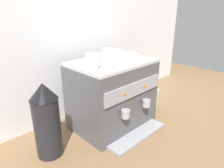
% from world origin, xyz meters
% --- Properties ---
extents(ground_plane, '(4.00, 4.00, 0.00)m').
position_xyz_m(ground_plane, '(0.00, 0.00, 0.00)').
color(ground_plane, brown).
extents(tiled_backsplash_wall, '(2.80, 0.03, 1.05)m').
position_xyz_m(tiled_backsplash_wall, '(0.00, 0.34, 0.53)').
color(tiled_backsplash_wall, silver).
rests_on(tiled_backsplash_wall, ground_plane).
extents(espresso_machine, '(0.56, 0.50, 0.48)m').
position_xyz_m(espresso_machine, '(0.00, -0.00, 0.24)').
color(espresso_machine, '#4C4C51').
rests_on(espresso_machine, ground_plane).
extents(ceramic_cup_0, '(0.11, 0.08, 0.08)m').
position_xyz_m(ceramic_cup_0, '(-0.03, 0.00, 0.52)').
color(ceramic_cup_0, silver).
rests_on(ceramic_cup_0, espresso_machine).
extents(ceramic_cup_1, '(0.06, 0.10, 0.07)m').
position_xyz_m(ceramic_cup_1, '(0.06, 0.11, 0.52)').
color(ceramic_cup_1, silver).
rests_on(ceramic_cup_1, espresso_machine).
extents(ceramic_cup_2, '(0.10, 0.06, 0.08)m').
position_xyz_m(ceramic_cup_2, '(-0.14, -0.07, 0.52)').
color(ceramic_cup_2, silver).
rests_on(ceramic_cup_2, espresso_machine).
extents(ceramic_bowl_0, '(0.10, 0.10, 0.04)m').
position_xyz_m(ceramic_bowl_0, '(0.17, 0.12, 0.50)').
color(ceramic_bowl_0, white).
rests_on(ceramic_bowl_0, espresso_machine).
extents(ceramic_bowl_1, '(0.12, 0.12, 0.04)m').
position_xyz_m(ceramic_bowl_1, '(0.14, -0.04, 0.50)').
color(ceramic_bowl_1, white).
rests_on(ceramic_bowl_1, espresso_machine).
extents(ceramic_bowl_2, '(0.12, 0.12, 0.04)m').
position_xyz_m(ceramic_bowl_2, '(-0.07, 0.10, 0.50)').
color(ceramic_bowl_2, white).
rests_on(ceramic_bowl_2, espresso_machine).
extents(ceramic_bowl_3, '(0.11, 0.11, 0.03)m').
position_xyz_m(ceramic_bowl_3, '(-0.02, -0.10, 0.50)').
color(ceramic_bowl_3, white).
rests_on(ceramic_bowl_3, espresso_machine).
extents(coffee_grinder, '(0.16, 0.16, 0.45)m').
position_xyz_m(coffee_grinder, '(-0.50, 0.01, 0.23)').
color(coffee_grinder, black).
rests_on(coffee_grinder, ground_plane).
extents(milk_pitcher, '(0.11, 0.11, 0.16)m').
position_xyz_m(milk_pitcher, '(0.46, -0.04, 0.08)').
color(milk_pitcher, '#B7B7BC').
rests_on(milk_pitcher, ground_plane).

